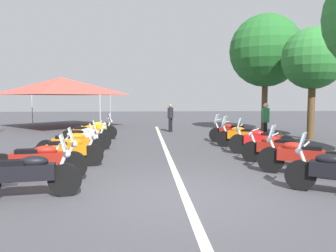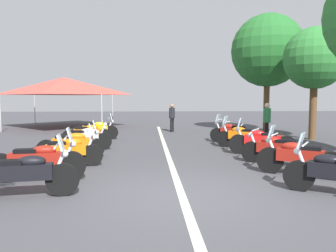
{
  "view_description": "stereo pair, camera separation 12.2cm",
  "coord_description": "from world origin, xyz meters",
  "px_view_note": "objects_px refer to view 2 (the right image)",
  "views": [
    {
      "loc": [
        -6.28,
        0.77,
        1.9
      ],
      "look_at": [
        4.5,
        0.0,
        0.97
      ],
      "focal_mm": 35.25,
      "sensor_mm": 36.0,
      "label": 1
    },
    {
      "loc": [
        -6.28,
        0.64,
        1.9
      ],
      "look_at": [
        4.5,
        0.0,
        0.97
      ],
      "focal_mm": 35.25,
      "sensor_mm": 36.0,
      "label": 2
    }
  ],
  "objects_px": {
    "motorcycle_left_row_0": "(24,174)",
    "motorcycle_left_row_5": "(88,133)",
    "motorcycle_left_row_6": "(96,130)",
    "bystander_2": "(267,119)",
    "motorcycle_right_row_4": "(243,136)",
    "motorcycle_right_row_2": "(276,149)",
    "motorcycle_right_row_5": "(233,132)",
    "motorcycle_right_row_3": "(261,141)",
    "bystander_3": "(172,116)",
    "motorcycle_right_row_1": "(299,157)",
    "traffic_cone_1": "(284,143)",
    "motorcycle_left_row_4": "(84,138)",
    "roadside_tree_0": "(268,51)",
    "motorcycle_left_row_2": "(67,151)",
    "traffic_cone_0": "(281,140)",
    "motorcycle_right_row_0": "(336,172)",
    "roadside_tree_2": "(315,59)",
    "motorcycle_left_row_1": "(38,161)",
    "event_tent": "(64,86)",
    "motorcycle_left_row_3": "(72,144)"
  },
  "relations": [
    {
      "from": "roadside_tree_2",
      "to": "motorcycle_left_row_3",
      "type": "bearing_deg",
      "value": 112.18
    },
    {
      "from": "motorcycle_left_row_1",
      "to": "motorcycle_right_row_3",
      "type": "bearing_deg",
      "value": 18.21
    },
    {
      "from": "motorcycle_right_row_5",
      "to": "event_tent",
      "type": "relative_size",
      "value": 0.29
    },
    {
      "from": "motorcycle_left_row_4",
      "to": "motorcycle_right_row_2",
      "type": "height_order",
      "value": "motorcycle_left_row_4"
    },
    {
      "from": "motorcycle_left_row_0",
      "to": "traffic_cone_0",
      "type": "distance_m",
      "value": 9.5
    },
    {
      "from": "roadside_tree_0",
      "to": "bystander_2",
      "type": "bearing_deg",
      "value": 160.53
    },
    {
      "from": "motorcycle_right_row_0",
      "to": "roadside_tree_2",
      "type": "bearing_deg",
      "value": -80.23
    },
    {
      "from": "motorcycle_left_row_4",
      "to": "bystander_3",
      "type": "distance_m",
      "value": 7.29
    },
    {
      "from": "motorcycle_left_row_5",
      "to": "motorcycle_right_row_4",
      "type": "height_order",
      "value": "motorcycle_right_row_4"
    },
    {
      "from": "motorcycle_left_row_4",
      "to": "event_tent",
      "type": "relative_size",
      "value": 0.33
    },
    {
      "from": "bystander_3",
      "to": "motorcycle_left_row_6",
      "type": "bearing_deg",
      "value": -109.29
    },
    {
      "from": "bystander_3",
      "to": "motorcycle_left_row_2",
      "type": "bearing_deg",
      "value": -81.78
    },
    {
      "from": "motorcycle_right_row_1",
      "to": "traffic_cone_1",
      "type": "height_order",
      "value": "motorcycle_right_row_1"
    },
    {
      "from": "motorcycle_right_row_3",
      "to": "traffic_cone_0",
      "type": "distance_m",
      "value": 2.03
    },
    {
      "from": "motorcycle_right_row_3",
      "to": "motorcycle_right_row_2",
      "type": "bearing_deg",
      "value": 106.57
    },
    {
      "from": "motorcycle_right_row_3",
      "to": "bystander_3",
      "type": "relative_size",
      "value": 1.35
    },
    {
      "from": "motorcycle_left_row_0",
      "to": "motorcycle_right_row_2",
      "type": "distance_m",
      "value": 6.6
    },
    {
      "from": "traffic_cone_0",
      "to": "bystander_2",
      "type": "distance_m",
      "value": 1.92
    },
    {
      "from": "motorcycle_right_row_0",
      "to": "roadside_tree_2",
      "type": "relative_size",
      "value": 0.35
    },
    {
      "from": "motorcycle_left_row_0",
      "to": "traffic_cone_0",
      "type": "xyz_separation_m",
      "value": [
        5.93,
        -7.42,
        -0.18
      ]
    },
    {
      "from": "motorcycle_left_row_4",
      "to": "traffic_cone_0",
      "type": "distance_m",
      "value": 7.4
    },
    {
      "from": "motorcycle_left_row_2",
      "to": "motorcycle_right_row_0",
      "type": "xyz_separation_m",
      "value": [
        -3.01,
        -5.86,
        0.01
      ]
    },
    {
      "from": "motorcycle_left_row_4",
      "to": "roadside_tree_2",
      "type": "height_order",
      "value": "roadside_tree_2"
    },
    {
      "from": "motorcycle_left_row_0",
      "to": "motorcycle_left_row_3",
      "type": "distance_m",
      "value": 4.21
    },
    {
      "from": "motorcycle_right_row_3",
      "to": "roadside_tree_2",
      "type": "height_order",
      "value": "roadside_tree_2"
    },
    {
      "from": "motorcycle_right_row_1",
      "to": "roadside_tree_0",
      "type": "distance_m",
      "value": 11.46
    },
    {
      "from": "event_tent",
      "to": "motorcycle_right_row_2",
      "type": "bearing_deg",
      "value": -143.98
    },
    {
      "from": "bystander_3",
      "to": "motorcycle_left_row_5",
      "type": "bearing_deg",
      "value": -99.34
    },
    {
      "from": "motorcycle_right_row_1",
      "to": "bystander_3",
      "type": "distance_m",
      "value": 10.89
    },
    {
      "from": "motorcycle_left_row_2",
      "to": "motorcycle_right_row_2",
      "type": "xyz_separation_m",
      "value": [
        -0.01,
        -5.85,
        -0.01
      ]
    },
    {
      "from": "motorcycle_right_row_2",
      "to": "motorcycle_right_row_5",
      "type": "height_order",
      "value": "motorcycle_right_row_5"
    },
    {
      "from": "motorcycle_left_row_0",
      "to": "motorcycle_left_row_5",
      "type": "relative_size",
      "value": 1.06
    },
    {
      "from": "motorcycle_right_row_3",
      "to": "motorcycle_right_row_4",
      "type": "height_order",
      "value": "motorcycle_right_row_3"
    },
    {
      "from": "motorcycle_left_row_1",
      "to": "motorcycle_left_row_0",
      "type": "bearing_deg",
      "value": -91.54
    },
    {
      "from": "motorcycle_left_row_2",
      "to": "traffic_cone_0",
      "type": "height_order",
      "value": "motorcycle_left_row_2"
    },
    {
      "from": "motorcycle_left_row_6",
      "to": "bystander_2",
      "type": "xyz_separation_m",
      "value": [
        -1.04,
        -7.54,
        0.52
      ]
    },
    {
      "from": "bystander_3",
      "to": "motorcycle_right_row_0",
      "type": "bearing_deg",
      "value": -50.03
    },
    {
      "from": "motorcycle_right_row_3",
      "to": "motorcycle_left_row_5",
      "type": "bearing_deg",
      "value": -3.55
    },
    {
      "from": "motorcycle_left_row_4",
      "to": "roadside_tree_0",
      "type": "relative_size",
      "value": 0.31
    },
    {
      "from": "motorcycle_left_row_6",
      "to": "motorcycle_right_row_1",
      "type": "xyz_separation_m",
      "value": [
        -7.36,
        -6.03,
        0.01
      ]
    },
    {
      "from": "motorcycle_left_row_4",
      "to": "roadside_tree_0",
      "type": "xyz_separation_m",
      "value": [
        5.98,
        -8.9,
        4.02
      ]
    },
    {
      "from": "motorcycle_left_row_1",
      "to": "roadside_tree_0",
      "type": "distance_m",
      "value": 14.43
    },
    {
      "from": "motorcycle_right_row_4",
      "to": "motorcycle_right_row_5",
      "type": "bearing_deg",
      "value": -58.38
    },
    {
      "from": "motorcycle_left_row_0",
      "to": "motorcycle_right_row_1",
      "type": "bearing_deg",
      "value": 4.09
    },
    {
      "from": "motorcycle_left_row_1",
      "to": "motorcycle_left_row_4",
      "type": "xyz_separation_m",
      "value": [
        4.5,
        -0.17,
        -0.03
      ]
    },
    {
      "from": "motorcycle_right_row_0",
      "to": "motorcycle_right_row_5",
      "type": "relative_size",
      "value": 0.96
    },
    {
      "from": "motorcycle_left_row_0",
      "to": "motorcycle_right_row_3",
      "type": "relative_size",
      "value": 1.0
    },
    {
      "from": "motorcycle_left_row_6",
      "to": "roadside_tree_0",
      "type": "xyz_separation_m",
      "value": [
        2.97,
        -8.96,
        4.01
      ]
    },
    {
      "from": "motorcycle_left_row_0",
      "to": "motorcycle_right_row_0",
      "type": "height_order",
      "value": "motorcycle_left_row_0"
    },
    {
      "from": "motorcycle_left_row_1",
      "to": "motorcycle_left_row_4",
      "type": "height_order",
      "value": "motorcycle_left_row_1"
    }
  ]
}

